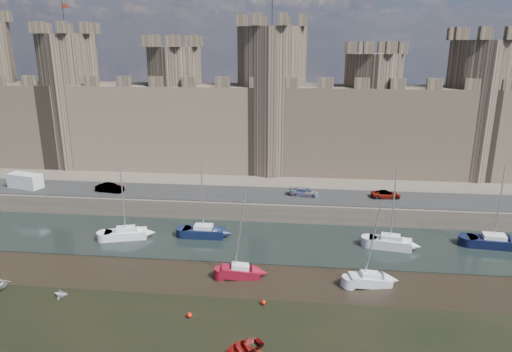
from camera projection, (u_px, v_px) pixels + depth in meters
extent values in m
cube|color=black|center=(239.00, 240.00, 55.38)|extent=(160.00, 12.00, 0.08)
cube|color=#4C443A|center=(265.00, 159.00, 89.40)|extent=(160.00, 60.00, 2.50)
cube|color=black|center=(249.00, 194.00, 64.22)|extent=(160.00, 7.00, 0.10)
cube|color=#42382B|center=(259.00, 128.00, 75.64)|extent=(100.00, 9.00, 14.00)
cylinder|color=#42382B|center=(73.00, 101.00, 77.83)|extent=(10.00, 10.00, 22.00)
cylinder|color=black|center=(64.00, 18.00, 74.05)|extent=(0.10, 0.10, 5.00)
cube|color=maroon|center=(65.00, 6.00, 73.50)|extent=(1.00, 0.03, 0.60)
cylinder|color=#42382B|center=(176.00, 109.00, 76.25)|extent=(9.00, 9.00, 20.00)
cylinder|color=#42382B|center=(271.00, 101.00, 74.18)|extent=(11.00, 11.00, 23.00)
cylinder|color=black|center=(272.00, 10.00, 70.26)|extent=(0.10, 0.10, 5.00)
cylinder|color=#42382B|center=(371.00, 115.00, 73.08)|extent=(9.00, 9.00, 19.00)
cylinder|color=#42382B|center=(476.00, 110.00, 71.15)|extent=(10.00, 10.00, 21.00)
imported|color=gray|center=(112.00, 187.00, 65.95)|extent=(3.51, 1.61, 1.17)
imported|color=gray|center=(110.00, 188.00, 65.11)|extent=(4.12, 1.90, 1.31)
imported|color=gray|center=(304.00, 192.00, 63.51)|extent=(4.25, 2.07, 1.19)
imported|color=gray|center=(386.00, 194.00, 62.65)|extent=(4.08, 2.10, 1.10)
cube|color=silver|center=(25.00, 181.00, 66.87)|extent=(5.36, 3.18, 2.19)
cube|color=silver|center=(126.00, 234.00, 55.64)|extent=(5.28, 3.22, 1.01)
cube|color=silver|center=(125.00, 229.00, 55.44)|extent=(2.48, 1.90, 0.46)
cylinder|color=silver|center=(123.00, 199.00, 54.35)|extent=(0.14, 0.14, 8.23)
cube|color=black|center=(204.00, 233.00, 56.05)|extent=(4.99, 1.96, 1.09)
cube|color=silver|center=(204.00, 227.00, 55.82)|extent=(2.22, 1.37, 0.49)
cylinder|color=silver|center=(202.00, 194.00, 54.65)|extent=(0.14, 0.14, 8.89)
cube|color=silver|center=(390.00, 243.00, 53.01)|extent=(5.03, 2.67, 1.12)
cube|color=silver|center=(391.00, 237.00, 52.78)|extent=(2.32, 1.65, 0.51)
cylinder|color=silver|center=(394.00, 202.00, 51.56)|extent=(0.14, 0.14, 9.20)
cube|color=black|center=(493.00, 242.00, 53.34)|extent=(5.79, 2.71, 1.07)
cube|color=silver|center=(494.00, 236.00, 53.12)|extent=(2.63, 1.76, 0.49)
cylinder|color=silver|center=(500.00, 203.00, 51.96)|extent=(0.14, 0.14, 8.75)
cube|color=maroon|center=(240.00, 273.00, 46.48)|extent=(4.14, 2.11, 1.01)
cube|color=silver|center=(240.00, 266.00, 46.28)|extent=(1.90, 1.33, 0.46)
cylinder|color=silver|center=(240.00, 231.00, 45.19)|extent=(0.14, 0.14, 8.24)
cube|color=silver|center=(370.00, 281.00, 44.94)|extent=(4.40, 2.43, 0.98)
cube|color=silver|center=(370.00, 274.00, 44.74)|extent=(2.04, 1.49, 0.44)
cylinder|color=silver|center=(373.00, 239.00, 43.69)|extent=(0.14, 0.14, 7.99)
imported|color=white|center=(61.00, 293.00, 42.90)|extent=(1.55, 1.38, 0.74)
imported|color=maroon|center=(244.00, 347.00, 35.38)|extent=(3.97, 3.76, 0.67)
sphere|color=red|center=(189.00, 315.00, 39.73)|extent=(0.46, 0.46, 0.46)
sphere|color=red|center=(263.00, 302.00, 41.68)|extent=(0.48, 0.48, 0.48)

